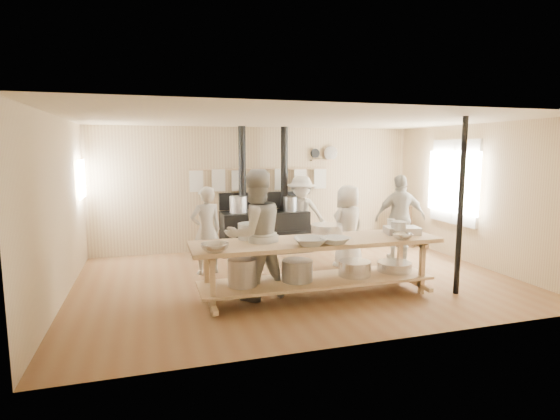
{
  "coord_description": "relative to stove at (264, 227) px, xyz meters",
  "views": [
    {
      "loc": [
        -2.27,
        -6.62,
        2.13
      ],
      "look_at": [
        -0.23,
        0.2,
        1.14
      ],
      "focal_mm": 28.0,
      "sensor_mm": 36.0,
      "label": 1
    }
  ],
  "objects": [
    {
      "name": "towel_rail",
      "position": [
        0.01,
        0.28,
        1.04
      ],
      "size": [
        3.0,
        0.04,
        0.47
      ],
      "color": "tan",
      "rests_on": "ground"
    },
    {
      "name": "bowl_steel_b",
      "position": [
        1.19,
        -3.35,
        0.37
      ],
      "size": [
        0.4,
        0.4,
        0.09
      ],
      "primitive_type": "imported",
      "rotation": [
        0.0,
        0.0,
        3.87
      ],
      "color": "silver",
      "rests_on": "prep_table"
    },
    {
      "name": "bowl_white_b",
      "position": [
        0.13,
        -3.35,
        0.38
      ],
      "size": [
        0.51,
        0.51,
        0.09
      ],
      "primitive_type": "imported",
      "rotation": [
        0.0,
        0.0,
        1.99
      ],
      "color": "silver",
      "rests_on": "prep_table"
    },
    {
      "name": "bowl_steel_a",
      "position": [
        -1.51,
        -3.35,
        0.38
      ],
      "size": [
        0.48,
        0.48,
        0.11
      ],
      "primitive_type": "imported",
      "rotation": [
        0.0,
        0.0,
        1.06
      ],
      "color": "silver",
      "rests_on": "prep_table"
    },
    {
      "name": "deep_bowl_enamel",
      "position": [
        -0.9,
        -2.69,
        0.44
      ],
      "size": [
        0.48,
        0.48,
        0.23
      ],
      "primitive_type": "cylinder",
      "rotation": [
        0.0,
        0.0,
        -0.39
      ],
      "color": "silver",
      "rests_on": "prep_table"
    },
    {
      "name": "cook_center",
      "position": [
        1.16,
        -1.6,
        0.23
      ],
      "size": [
        0.86,
        0.72,
        1.5
      ],
      "primitive_type": "imported",
      "rotation": [
        0.0,
        0.0,
        3.53
      ],
      "color": "#B6AFA1",
      "rests_on": "ground"
    },
    {
      "name": "ground",
      "position": [
        0.01,
        -2.12,
        -0.52
      ],
      "size": [
        7.0,
        7.0,
        0.0
      ],
      "primitive_type": "plane",
      "color": "brown",
      "rests_on": "ground"
    },
    {
      "name": "window_right",
      "position": [
        3.48,
        -1.52,
        0.98
      ],
      "size": [
        0.09,
        1.5,
        1.65
      ],
      "color": "beige",
      "rests_on": "ground"
    },
    {
      "name": "cook_right",
      "position": [
        2.31,
        -1.49,
        0.31
      ],
      "size": [
        1.03,
        0.59,
        1.66
      ],
      "primitive_type": "imported",
      "rotation": [
        0.0,
        0.0,
        2.94
      ],
      "color": "#B6AFA1",
      "rests_on": "ground"
    },
    {
      "name": "pitcher",
      "position": [
        1.39,
        -2.69,
        0.42
      ],
      "size": [
        0.13,
        0.13,
        0.19
      ],
      "primitive_type": "cylinder",
      "rotation": [
        0.0,
        0.0,
        -0.13
      ],
      "color": "silver",
      "rests_on": "prep_table"
    },
    {
      "name": "roasting_pan",
      "position": [
        1.4,
        -2.99,
        0.38
      ],
      "size": [
        0.56,
        0.43,
        0.11
      ],
      "primitive_type": "cube",
      "rotation": [
        0.0,
        0.0,
        -0.22
      ],
      "color": "#B2B2B7",
      "rests_on": "prep_table"
    },
    {
      "name": "cook_far_left",
      "position": [
        -1.37,
        -1.33,
        0.24
      ],
      "size": [
        0.62,
        0.49,
        1.51
      ],
      "primitive_type": "imported",
      "rotation": [
        0.0,
        0.0,
        3.39
      ],
      "color": "#B6AFA1",
      "rests_on": "ground"
    },
    {
      "name": "chair",
      "position": [
        3.16,
        -0.32,
        -0.27
      ],
      "size": [
        0.51,
        0.51,
        0.86
      ],
      "rotation": [
        0.0,
        0.0,
        -0.34
      ],
      "color": "#513620",
      "rests_on": "ground"
    },
    {
      "name": "cook_left",
      "position": [
        -0.86,
        -2.8,
        0.41
      ],
      "size": [
        1.05,
        0.91,
        1.86
      ],
      "primitive_type": "imported",
      "rotation": [
        0.0,
        0.0,
        3.39
      ],
      "color": "#B6AFA1",
      "rests_on": "ground"
    },
    {
      "name": "support_post",
      "position": [
        2.06,
        -3.47,
        0.78
      ],
      "size": [
        0.08,
        0.08,
        2.6
      ],
      "primitive_type": "cylinder",
      "color": "black",
      "rests_on": "ground"
    },
    {
      "name": "room_shell",
      "position": [
        0.01,
        -2.12,
        1.1
      ],
      "size": [
        7.0,
        7.0,
        7.0
      ],
      "color": "tan",
      "rests_on": "ground"
    },
    {
      "name": "bowl_white_a",
      "position": [
        -0.23,
        -3.35,
        0.38
      ],
      "size": [
        0.54,
        0.54,
        0.11
      ],
      "primitive_type": "imported",
      "rotation": [
        0.0,
        0.0,
        -0.26
      ],
      "color": "silver",
      "rests_on": "prep_table"
    },
    {
      "name": "cook_by_window",
      "position": [
        0.77,
        -0.17,
        0.27
      ],
      "size": [
        1.17,
        0.93,
        1.59
      ],
      "primitive_type": "imported",
      "rotation": [
        0.0,
        0.0,
        -0.39
      ],
      "color": "#B6AFA1",
      "rests_on": "ground"
    },
    {
      "name": "stove",
      "position": [
        0.0,
        0.0,
        0.0
      ],
      "size": [
        1.9,
        0.75,
        2.6
      ],
      "color": "black",
      "rests_on": "ground"
    },
    {
      "name": "bucket_galv",
      "position": [
        1.29,
        -3.07,
        0.43
      ],
      "size": [
        0.3,
        0.3,
        0.21
      ],
      "primitive_type": "cylinder",
      "rotation": [
        0.0,
        0.0,
        -0.4
      ],
      "color": "gray",
      "rests_on": "prep_table"
    },
    {
      "name": "left_opening",
      "position": [
        -3.44,
        -0.12,
        1.08
      ],
      "size": [
        0.0,
        0.9,
        0.9
      ],
      "color": "white",
      "rests_on": "ground"
    },
    {
      "name": "prep_table",
      "position": [
        -0.0,
        -3.02,
        -0.0
      ],
      "size": [
        3.6,
        0.9,
        0.85
      ],
      "color": "tan",
      "rests_on": "ground"
    },
    {
      "name": "back_wall_shelf",
      "position": [
        1.47,
        0.32,
        1.48
      ],
      "size": [
        0.63,
        0.14,
        0.32
      ],
      "color": "tan",
      "rests_on": "ground"
    },
    {
      "name": "mixing_bowl_large",
      "position": [
        0.28,
        -2.69,
        0.41
      ],
      "size": [
        0.5,
        0.5,
        0.15
      ],
      "primitive_type": "cylinder",
      "rotation": [
        0.0,
        0.0,
        -0.05
      ],
      "color": "silver",
      "rests_on": "prep_table"
    }
  ]
}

